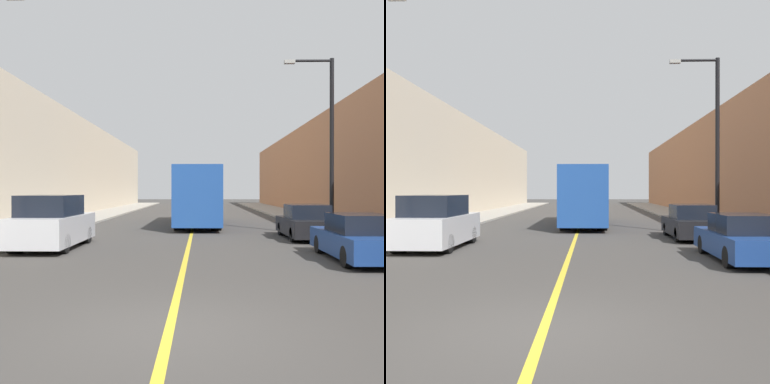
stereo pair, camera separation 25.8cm
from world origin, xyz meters
TOP-DOWN VIEW (x-y plane):
  - ground_plane at (0.00, 0.00)m, footprint 200.00×200.00m
  - sidewalk_left at (-8.11, 30.00)m, footprint 3.58×72.00m
  - sidewalk_right at (8.11, 30.00)m, footprint 3.58×72.00m
  - building_row_left at (-11.89, 30.00)m, footprint 4.00×72.00m
  - building_row_right at (11.89, 30.00)m, footprint 4.00×72.00m
  - road_center_line at (0.00, 30.00)m, footprint 0.16×72.00m
  - bus at (0.29, 20.57)m, footprint 2.56×10.70m
  - parked_suv_left at (-5.06, 9.71)m, footprint 2.02×4.86m
  - car_right_near at (5.32, 7.06)m, footprint 1.78×4.69m
  - car_right_mid at (5.14, 13.19)m, footprint 1.89×4.58m
  - street_lamp_right at (6.44, 14.33)m, footprint 2.33×0.24m

SIDE VIEW (x-z plane):
  - ground_plane at x=0.00m, z-range 0.00..0.00m
  - road_center_line at x=0.00m, z-range 0.00..0.01m
  - sidewalk_left at x=-8.11m, z-range 0.00..0.13m
  - sidewalk_right at x=8.11m, z-range 0.00..0.13m
  - car_right_near at x=5.32m, z-range -0.06..1.37m
  - car_right_mid at x=5.14m, z-range -0.08..1.45m
  - parked_suv_left at x=-5.06m, z-range -0.08..1.90m
  - bus at x=0.29m, z-range 0.11..3.57m
  - building_row_right at x=11.89m, z-range 0.00..8.22m
  - building_row_left at x=-11.89m, z-range 0.00..8.51m
  - street_lamp_right at x=6.44m, z-range 0.63..8.85m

